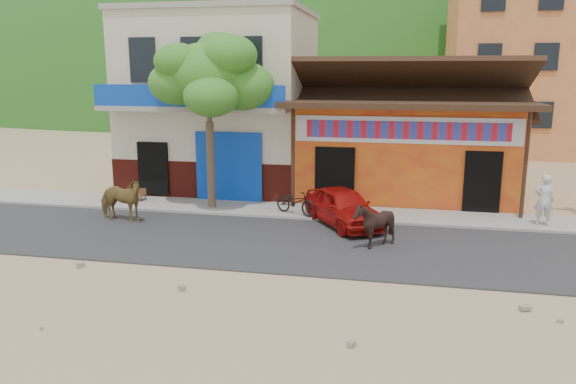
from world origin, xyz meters
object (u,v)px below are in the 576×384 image
cow_tan (120,200)px  red_car (343,207)px  cow_dark (374,225)px  cafe_chair_left (139,190)px  cafe_chair_right (108,194)px  pedestrian (544,200)px  scooter (296,202)px  tree (209,122)px

cow_tan → red_car: size_ratio=0.48×
cow_tan → cow_dark: 8.27m
cafe_chair_left → cafe_chair_right: (-0.78, -0.87, 0.00)m
cow_tan → pedestrian: (13.23, 1.96, 0.17)m
red_car → scooter: 1.81m
cow_tan → cow_dark: size_ratio=1.30×
pedestrian → cafe_chair_right: (-14.60, -0.32, -0.39)m
tree → pedestrian: tree is taller
scooter → cafe_chair_left: bearing=110.5°
scooter → cafe_chair_right: bearing=118.6°
cow_tan → scooter: (5.45, 1.71, -0.21)m
cow_tan → red_car: cow_tan is taller
cow_dark → red_car: size_ratio=0.37×
cafe_chair_right → pedestrian: bearing=-7.2°
red_car → scooter: (-1.66, 0.71, -0.09)m
scooter → red_car: bearing=-85.1°
cow_dark → pedestrian: bearing=117.2°
red_car → cafe_chair_right: (-8.49, 0.64, -0.11)m
cafe_chair_right → red_car: bearing=-12.7°
cow_dark → scooter: 3.94m
tree → cafe_chair_right: size_ratio=7.35×
pedestrian → cow_tan: bearing=12.4°
red_car → cow_tan: bearing=154.4°
tree → scooter: 4.05m
red_car → scooter: bearing=123.3°
scooter → cafe_chair_left: size_ratio=1.99×
tree → scooter: size_ratio=3.70×
scooter → cow_dark: bearing=-107.8°
red_car → cafe_chair_left: 7.85m
cafe_chair_left → red_car: bearing=-7.1°
tree → cafe_chair_left: (-2.94, 0.37, -2.59)m
scooter → cafe_chair_right: size_ratio=1.99×
cow_dark → scooter: size_ratio=0.80×
cow_dark → red_car: bearing=-157.1°
scooter → pedestrian: (7.77, 0.25, 0.37)m
cow_dark → scooter: cow_dark is taller
tree → pedestrian: size_ratio=3.75×
pedestrian → cafe_chair_left: 13.83m
pedestrian → cow_dark: bearing=35.4°
scooter → cafe_chair_left: 6.09m
tree → cow_tan: tree is taller
cow_tan → scooter: bearing=-66.3°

